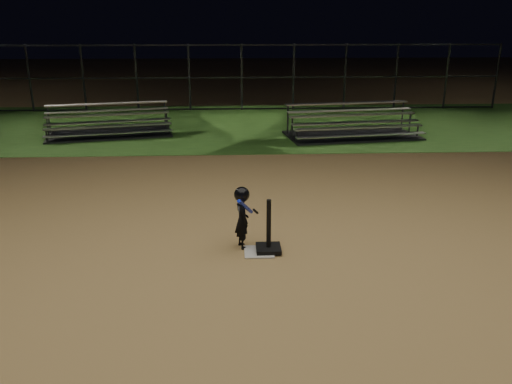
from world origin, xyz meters
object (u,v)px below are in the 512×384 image
(home_plate, at_px, (259,252))
(bleacher_right, at_px, (352,130))
(batting_tee, at_px, (269,241))
(bleacher_left, at_px, (109,129))
(child_batter, at_px, (242,216))

(home_plate, height_order, bleacher_right, bleacher_right)
(batting_tee, distance_m, bleacher_left, 9.60)
(bleacher_left, bearing_deg, batting_tee, -75.91)
(bleacher_left, bearing_deg, child_batter, -77.61)
(home_plate, bearing_deg, bleacher_left, 115.73)
(home_plate, bearing_deg, child_batter, 138.72)
(home_plate, height_order, child_batter, child_batter)
(home_plate, bearing_deg, bleacher_right, 68.05)
(child_batter, relative_size, bleacher_left, 0.25)
(child_batter, xyz_separation_m, bleacher_right, (3.49, 7.81, -0.33))
(bleacher_left, height_order, bleacher_right, bleacher_right)
(child_batter, bearing_deg, bleacher_right, -43.04)
(bleacher_left, bearing_deg, home_plate, -76.80)
(home_plate, relative_size, bleacher_right, 0.11)
(bleacher_right, bearing_deg, home_plate, -119.96)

